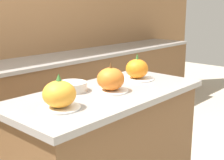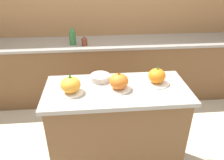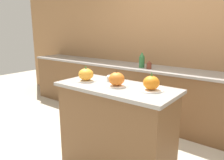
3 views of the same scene
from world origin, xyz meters
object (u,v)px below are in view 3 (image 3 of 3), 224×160
Objects in this scene: bottle_tall at (142,60)px; bottle_short at (149,65)px; pumpkin_cake_center at (117,80)px; mixing_bowl at (115,78)px; pumpkin_cake_right at (151,84)px; pumpkin_cake_left at (86,75)px.

bottle_short is at bearing -17.71° from bottle_tall.
bottle_tall reaches higher than pumpkin_cake_center.
bottle_tall is 1.20m from mixing_bowl.
pumpkin_cake_center is at bearing -168.23° from pumpkin_cake_right.
mixing_bowl is (0.25, 0.19, -0.04)m from pumpkin_cake_left.
bottle_tall is 1.42× the size of mixing_bowl.
bottle_tall is (-0.82, 1.25, 0.01)m from pumpkin_cake_right.
pumpkin_cake_right is 0.51m from mixing_bowl.
bottle_short is at bearing 118.76° from pumpkin_cake_right.
pumpkin_cake_left and pumpkin_cake_center have the same top height.
bottle_tall is (-0.47, 1.32, 0.01)m from pumpkin_cake_center.
bottle_tall is at bearing 123.13° from pumpkin_cake_right.
pumpkin_cake_right is at bearing 11.77° from pumpkin_cake_center.
pumpkin_cake_center is 0.23m from mixing_bowl.
pumpkin_cake_left is 1.35m from bottle_tall.
bottle_short is (-0.31, 1.27, -0.05)m from pumpkin_cake_center.
pumpkin_cake_left is at bearing -86.80° from bottle_tall.
pumpkin_cake_right is 1.50m from bottle_tall.
mixing_bowl is (0.16, -1.10, 0.01)m from bottle_short.
pumpkin_cake_left is 1.30m from bottle_short.
pumpkin_cake_right is 1.37m from bottle_short.
pumpkin_cake_right reaches higher than bottle_short.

